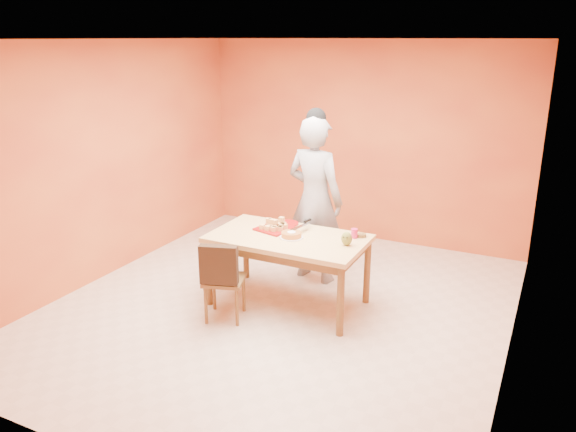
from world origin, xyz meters
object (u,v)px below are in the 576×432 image
at_px(pastry_platter, 275,229).
at_px(red_dinner_plate, 287,223).
at_px(egg_ornament, 347,239).
at_px(magenta_glass, 354,233).
at_px(dining_chair, 223,278).
at_px(sponge_cake, 291,235).
at_px(checker_tin, 361,235).
at_px(person, 315,200).
at_px(dining_table, 288,245).

xyz_separation_m(pastry_platter, red_dinner_plate, (0.04, 0.22, -0.00)).
bearing_deg(egg_ornament, magenta_glass, 69.55).
height_order(dining_chair, sponge_cake, dining_chair).
bearing_deg(red_dinner_plate, pastry_platter, -99.19).
height_order(dining_chair, checker_tin, dining_chair).
xyz_separation_m(magenta_glass, checker_tin, (0.05, 0.06, -0.03)).
bearing_deg(checker_tin, sponge_cake, -150.93).
bearing_deg(person, red_dinner_plate, 77.70).
bearing_deg(sponge_cake, egg_ornament, 4.55).
xyz_separation_m(sponge_cake, magenta_glass, (0.58, 0.29, 0.01)).
relative_size(sponge_cake, magenta_glass, 2.16).
height_order(dining_table, dining_chair, dining_chair).
xyz_separation_m(pastry_platter, sponge_cake, (0.27, -0.15, 0.03)).
xyz_separation_m(dining_table, magenta_glass, (0.63, 0.26, 0.14)).
xyz_separation_m(sponge_cake, checker_tin, (0.63, 0.35, -0.02)).
height_order(pastry_platter, magenta_glass, magenta_glass).
relative_size(red_dinner_plate, checker_tin, 2.40).
height_order(dining_chair, person, person).
height_order(egg_ornament, checker_tin, egg_ornament).
bearing_deg(pastry_platter, person, 72.42).
xyz_separation_m(person, sponge_cake, (0.08, -0.77, -0.16)).
height_order(dining_table, red_dinner_plate, red_dinner_plate).
height_order(dining_chair, red_dinner_plate, dining_chair).
distance_m(dining_chair, magenta_glass, 1.40).
relative_size(dining_chair, checker_tin, 8.21).
xyz_separation_m(dining_table, checker_tin, (0.68, 0.32, 0.11)).
xyz_separation_m(dining_chair, egg_ornament, (1.06, 0.60, 0.39)).
xyz_separation_m(dining_table, person, (-0.02, 0.74, 0.29)).
distance_m(sponge_cake, checker_tin, 0.72).
xyz_separation_m(person, checker_tin, (0.70, -0.42, -0.18)).
relative_size(dining_table, dining_chair, 1.89).
distance_m(dining_chair, red_dinner_plate, 1.02).
xyz_separation_m(dining_chair, person, (0.41, 1.32, 0.52)).
bearing_deg(checker_tin, red_dinner_plate, 178.09).
bearing_deg(red_dinner_plate, sponge_cake, -58.30).
height_order(sponge_cake, checker_tin, sponge_cake).
distance_m(sponge_cake, magenta_glass, 0.64).
bearing_deg(sponge_cake, dining_chair, -130.91).
bearing_deg(egg_ornament, checker_tin, 59.40).
bearing_deg(magenta_glass, person, 143.51).
bearing_deg(checker_tin, egg_ornament, -98.86).
bearing_deg(egg_ornament, sponge_cake, 162.82).
height_order(pastry_platter, checker_tin, checker_tin).
height_order(person, pastry_platter, person).
distance_m(dining_table, person, 0.79).
bearing_deg(dining_chair, checker_tin, 21.07).
bearing_deg(red_dinner_plate, dining_chair, -104.88).
height_order(egg_ornament, magenta_glass, egg_ornament).
relative_size(dining_table, checker_tin, 15.53).
relative_size(dining_chair, magenta_glass, 8.80).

